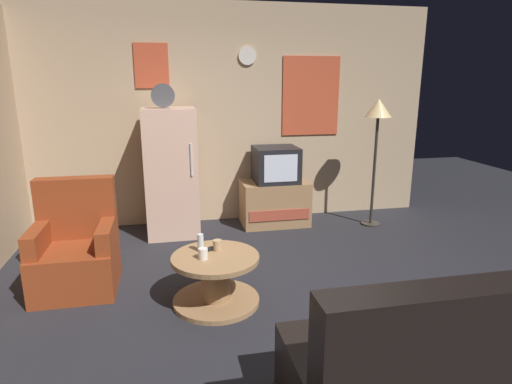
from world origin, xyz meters
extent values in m
plane|color=#232328|center=(0.00, 0.00, 0.00)|extent=(12.00, 12.00, 0.00)
cube|color=tan|center=(0.00, 2.45, 1.36)|extent=(5.20, 0.10, 2.73)
cube|color=#C64C2D|center=(1.03, 2.39, 1.60)|extent=(0.76, 0.02, 1.00)
cube|color=#C64C2D|center=(-0.96, 2.39, 1.97)|extent=(0.40, 0.02, 0.52)
cylinder|color=silver|center=(0.19, 2.39, 2.09)|extent=(0.22, 0.03, 0.22)
cube|color=beige|center=(-0.80, 1.98, 0.75)|extent=(0.60, 0.60, 1.50)
cylinder|color=silver|center=(-0.58, 1.68, 0.95)|extent=(0.02, 0.02, 0.36)
cylinder|color=#4C4C51|center=(-0.85, 1.90, 1.64)|extent=(0.26, 0.04, 0.26)
cube|color=#9E754C|center=(0.48, 2.08, 0.28)|extent=(0.84, 0.52, 0.56)
cube|color=#AD4733|center=(0.48, 1.81, 0.20)|extent=(0.76, 0.01, 0.13)
cube|color=black|center=(0.49, 2.08, 0.78)|extent=(0.54, 0.50, 0.44)
cube|color=silver|center=(0.49, 1.83, 0.78)|extent=(0.41, 0.01, 0.33)
cylinder|color=#332D28|center=(1.69, 1.80, 0.01)|extent=(0.24, 0.24, 0.02)
cylinder|color=#332D28|center=(1.69, 1.80, 0.70)|extent=(0.04, 0.04, 1.40)
cone|color=#F2D18C|center=(1.69, 1.80, 1.48)|extent=(0.32, 0.32, 0.22)
cylinder|color=#9E754C|center=(-0.49, 0.19, 0.02)|extent=(0.72, 0.72, 0.04)
cylinder|color=#9E754C|center=(-0.49, 0.19, 0.21)|extent=(0.24, 0.24, 0.38)
cylinder|color=#9E754C|center=(-0.49, 0.19, 0.40)|extent=(0.72, 0.72, 0.04)
cylinder|color=silver|center=(-0.59, 0.31, 0.50)|extent=(0.05, 0.05, 0.15)
cylinder|color=silver|center=(-0.59, 0.14, 0.47)|extent=(0.08, 0.08, 0.09)
cylinder|color=tan|center=(-0.46, 0.30, 0.47)|extent=(0.08, 0.08, 0.09)
cube|color=black|center=(-0.51, 0.32, 0.43)|extent=(0.16, 0.08, 0.02)
cube|color=maroon|center=(-1.66, 0.68, 0.20)|extent=(0.68, 0.68, 0.40)
cube|color=maroon|center=(-1.66, 0.94, 0.68)|extent=(0.68, 0.16, 0.56)
cube|color=maroon|center=(-1.94, 0.68, 0.50)|extent=(0.12, 0.60, 0.20)
cube|color=maroon|center=(-1.38, 0.68, 0.50)|extent=(0.12, 0.60, 0.20)
cube|color=black|center=(0.60, -1.25, 0.20)|extent=(1.70, 0.80, 0.40)
cube|color=black|center=(0.60, -1.55, 0.66)|extent=(1.70, 0.20, 0.52)
camera|label=1|loc=(-0.82, -3.07, 1.81)|focal=30.26mm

